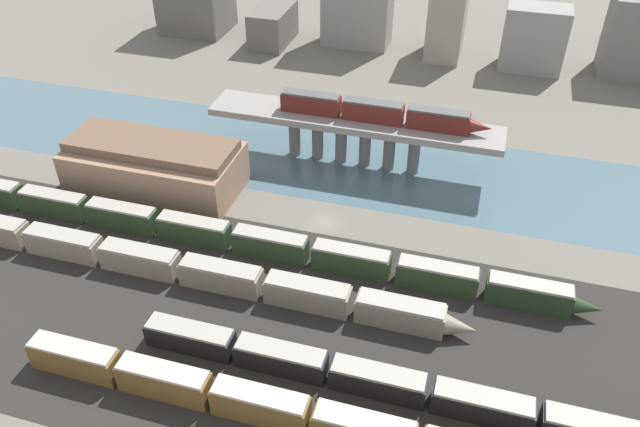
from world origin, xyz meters
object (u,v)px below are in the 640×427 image
object	(u,v)px
train_yard_outer	(239,239)
warehouse_building	(155,165)
train_yard_mid	(442,396)
train_yard_far	(190,270)
train_on_bridge	(380,112)

from	to	relation	value
train_yard_outer	warehouse_building	size ratio (longest dim) A/B	3.54
train_yard_mid	train_yard_outer	distance (m)	38.49
warehouse_building	train_yard_far	bearing A→B (deg)	-51.84
warehouse_building	train_yard_outer	bearing A→B (deg)	-30.53
train_on_bridge	train_yard_mid	size ratio (longest dim) A/B	0.48
train_yard_mid	warehouse_building	size ratio (longest dim) A/B	2.63
train_yard_outer	warehouse_building	distance (m)	23.43
train_yard_far	train_yard_outer	bearing A→B (deg)	62.79
warehouse_building	train_yard_mid	bearing A→B (deg)	-30.62
train_on_bridge	train_yard_mid	xyz separation A→B (m)	(18.01, -48.41, -9.33)
train_on_bridge	warehouse_building	size ratio (longest dim) A/B	1.27
train_yard_far	warehouse_building	size ratio (longest dim) A/B	2.76
train_yard_mid	train_yard_outer	size ratio (longest dim) A/B	0.74
train_yard_mid	train_yard_outer	xyz separation A→B (m)	(-33.10, 19.63, 0.31)
train_yard_far	warehouse_building	bearing A→B (deg)	128.16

